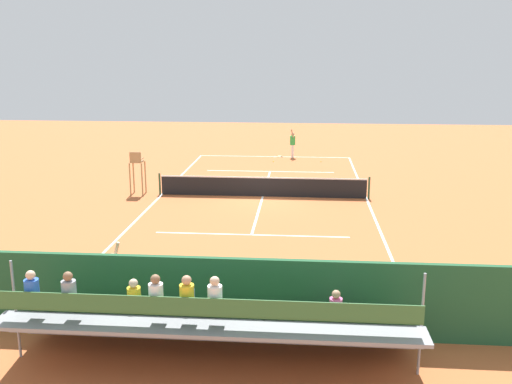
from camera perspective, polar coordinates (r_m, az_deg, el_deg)
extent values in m
plane|color=#BC6033|center=(27.82, 0.68, -0.45)|extent=(60.00, 60.00, 0.00)
cube|color=white|center=(38.55, 1.85, 3.56)|extent=(10.00, 0.10, 0.01)
cube|color=white|center=(17.40, -1.93, -9.33)|extent=(10.00, 0.10, 0.01)
cube|color=white|center=(27.92, 10.97, -0.64)|extent=(0.10, 22.00, 0.01)
cube|color=white|center=(28.59, -9.36, -0.23)|extent=(0.10, 22.00, 0.01)
cube|color=white|center=(33.70, 1.42, 2.07)|extent=(7.50, 0.10, 0.01)
cube|color=white|center=(22.02, -0.44, -4.29)|extent=(7.50, 0.10, 0.01)
cube|color=white|center=(27.81, 0.68, -0.44)|extent=(0.10, 12.10, 0.01)
cube|color=white|center=(38.55, 1.85, 3.56)|extent=(0.10, 0.30, 0.01)
cube|color=black|center=(27.71, 0.68, 0.46)|extent=(10.00, 0.02, 0.91)
cube|color=white|center=(27.60, 0.69, 1.44)|extent=(10.00, 0.04, 0.06)
cylinder|color=#2D5133|center=(27.81, 11.23, 0.42)|extent=(0.10, 0.10, 1.07)
cylinder|color=#2D5133|center=(28.50, -9.60, 0.81)|extent=(0.10, 0.10, 1.07)
cube|color=#235633|center=(14.28, -3.38, -10.35)|extent=(18.00, 0.16, 2.00)
cube|color=gray|center=(14.31, -3.53, -13.75)|extent=(9.00, 0.10, 0.45)
cube|color=gray|center=(13.91, -3.76, -13.74)|extent=(9.00, 0.80, 0.08)
cube|color=gray|center=(14.33, -3.52, -13.70)|extent=(9.00, 0.04, 0.45)
cube|color=#386B38|center=(13.64, -3.85, -12.36)|extent=(8.60, 0.36, 0.04)
cube|color=#386B38|center=(13.39, -3.98, -11.93)|extent=(8.60, 0.03, 0.36)
cube|color=gray|center=(13.00, -4.32, -13.59)|extent=(9.00, 0.80, 0.08)
cube|color=gray|center=(13.42, -4.04, -13.56)|extent=(9.00, 0.04, 0.45)
cube|color=#386B38|center=(12.73, -4.42, -12.12)|extent=(8.60, 0.36, 0.04)
cube|color=#386B38|center=(12.48, -4.57, -11.65)|extent=(8.60, 0.03, 0.36)
cube|color=gray|center=(12.10, -4.96, -13.43)|extent=(9.00, 0.80, 0.08)
cube|color=gray|center=(12.52, -4.65, -13.39)|extent=(9.00, 0.04, 0.45)
cube|color=#386B38|center=(11.82, -5.09, -11.83)|extent=(8.60, 0.36, 0.04)
cube|color=#386B38|center=(11.58, -5.26, -11.32)|extent=(8.60, 0.03, 0.36)
cylinder|color=gray|center=(12.98, 16.19, -12.63)|extent=(0.06, 0.06, 2.35)
cylinder|color=gray|center=(14.24, -22.87, -10.77)|extent=(0.06, 0.06, 2.35)
cube|color=#2D2D33|center=(12.72, -17.88, -10.37)|extent=(0.32, 0.40, 0.12)
cylinder|color=#9399A3|center=(12.51, -18.18, -9.39)|extent=(0.30, 0.30, 0.45)
sphere|color=#8C6647|center=(12.39, -18.29, -8.01)|extent=(0.20, 0.20, 0.20)
cube|color=#2D2D33|center=(12.95, -6.68, -11.50)|extent=(0.32, 0.40, 0.12)
cylinder|color=blue|center=(12.73, -6.82, -10.57)|extent=(0.30, 0.30, 0.45)
sphere|color=beige|center=(12.60, -6.86, -9.22)|extent=(0.20, 0.20, 0.20)
cube|color=#2D2D33|center=(12.02, -6.76, -11.21)|extent=(0.32, 0.40, 0.12)
cylinder|color=yellow|center=(11.80, -6.92, -10.20)|extent=(0.30, 0.30, 0.45)
sphere|color=tan|center=(11.67, -6.96, -8.74)|extent=(0.20, 0.20, 0.20)
cube|color=#2D2D33|center=(13.04, -21.14, -10.05)|extent=(0.32, 0.40, 0.12)
cylinder|color=blue|center=(12.83, -21.48, -9.08)|extent=(0.30, 0.30, 0.45)
sphere|color=beige|center=(12.71, -21.61, -7.73)|extent=(0.20, 0.20, 0.20)
cube|color=#2D2D33|center=(12.16, -9.76, -11.03)|extent=(0.32, 0.40, 0.12)
cylinder|color=white|center=(11.94, -9.96, -10.02)|extent=(0.30, 0.30, 0.45)
sphere|color=#8C6647|center=(11.81, -10.03, -8.58)|extent=(0.20, 0.20, 0.20)
cube|color=#2D2D33|center=(13.66, 7.90, -12.23)|extent=(0.32, 0.40, 0.12)
cylinder|color=pink|center=(13.43, 7.96, -11.36)|extent=(0.30, 0.30, 0.45)
sphere|color=tan|center=(13.30, 8.01, -10.09)|extent=(0.20, 0.20, 0.20)
cube|color=#2D2D33|center=(13.23, -11.87, -11.15)|extent=(0.32, 0.40, 0.12)
cylinder|color=yellow|center=(13.01, -12.08, -10.23)|extent=(0.30, 0.30, 0.45)
sphere|color=beige|center=(12.88, -12.16, -8.91)|extent=(0.20, 0.20, 0.20)
cube|color=#2D2D33|center=(11.93, -4.01, -11.36)|extent=(0.32, 0.40, 0.12)
cylinder|color=white|center=(11.70, -4.12, -10.34)|extent=(0.30, 0.30, 0.45)
sphere|color=beige|center=(11.57, -4.15, -8.87)|extent=(0.20, 0.20, 0.20)
cylinder|color=#A88456|center=(28.96, -10.99, 1.49)|extent=(0.07, 0.07, 1.60)
cylinder|color=#A88456|center=(29.13, -12.13, 1.51)|extent=(0.07, 0.07, 1.60)
cylinder|color=#A88456|center=(28.40, -11.32, 1.24)|extent=(0.07, 0.07, 1.60)
cylinder|color=#A88456|center=(28.57, -12.47, 1.25)|extent=(0.07, 0.07, 1.60)
cube|color=#A88456|center=(28.60, -11.81, 3.00)|extent=(0.56, 0.56, 0.06)
cube|color=#A88456|center=(28.32, -11.97, 3.44)|extent=(0.56, 0.06, 0.48)
cube|color=#A88456|center=(28.50, -11.32, 3.29)|extent=(0.04, 0.48, 0.04)
cube|color=#A88456|center=(28.65, -12.32, 3.29)|extent=(0.04, 0.48, 0.04)
cube|color=#234C2D|center=(15.11, 3.63, -11.23)|extent=(1.80, 0.40, 0.05)
cylinder|color=#234C2D|center=(15.22, 6.50, -12.05)|extent=(0.06, 0.06, 0.45)
cylinder|color=#234C2D|center=(15.23, 0.73, -11.92)|extent=(0.06, 0.06, 0.45)
cube|color=#234C2D|center=(14.82, 3.63, -10.47)|extent=(1.80, 0.04, 0.36)
cube|color=#334C8C|center=(15.20, -4.06, -12.20)|extent=(0.90, 0.36, 0.36)
cylinder|color=white|center=(38.35, 3.68, 4.12)|extent=(0.14, 0.14, 0.85)
cylinder|color=white|center=(38.13, 3.65, 4.07)|extent=(0.14, 0.14, 0.85)
cylinder|color=green|center=(38.12, 3.68, 5.17)|extent=(0.39, 0.39, 0.60)
sphere|color=tan|center=(38.06, 3.69, 5.78)|extent=(0.22, 0.22, 0.22)
cylinder|color=tan|center=(37.84, 3.66, 5.87)|extent=(0.26, 0.11, 0.55)
cylinder|color=tan|center=(38.34, 3.72, 5.26)|extent=(0.10, 0.10, 0.50)
cylinder|color=black|center=(38.46, 2.59, 3.54)|extent=(0.17, 0.25, 0.03)
torus|color=#D8CC4C|center=(38.69, 2.39, 3.61)|extent=(0.42, 0.42, 0.02)
cylinder|color=white|center=(38.69, 2.39, 3.61)|extent=(0.25, 0.25, 0.00)
sphere|color=#CCDB33|center=(36.84, 6.51, 3.05)|extent=(0.07, 0.07, 0.07)
sphere|color=#CCDB33|center=(36.68, 1.74, 3.08)|extent=(0.07, 0.07, 0.07)
cylinder|color=#232328|center=(15.99, -14.18, -10.29)|extent=(0.14, 0.14, 0.85)
cylinder|color=#232328|center=(16.16, -13.76, -10.00)|extent=(0.14, 0.14, 0.85)
cylinder|color=white|center=(15.80, -14.12, -7.74)|extent=(0.43, 0.43, 0.60)
sphere|color=beige|center=(15.65, -14.21, -6.34)|extent=(0.22, 0.22, 0.22)
cylinder|color=beige|center=(15.80, -13.81, -5.78)|extent=(0.26, 0.14, 0.55)
cylinder|color=beige|center=(15.61, -14.55, -7.91)|extent=(0.11, 0.11, 0.50)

